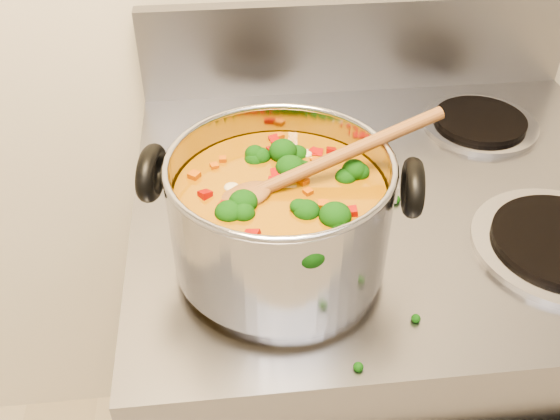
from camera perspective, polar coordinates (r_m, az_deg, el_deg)
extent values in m
cube|color=gray|center=(1.24, 8.04, -15.09)|extent=(0.75, 0.65, 0.92)
cube|color=gray|center=(1.13, 7.09, 14.70)|extent=(0.75, 0.03, 0.16)
cylinder|color=#A5A5AD|center=(0.77, 0.55, -5.16)|extent=(0.23, 0.23, 0.01)
cylinder|color=black|center=(0.77, 0.55, -4.73)|extent=(0.18, 0.18, 0.01)
cylinder|color=#A5A5AD|center=(1.00, -1.42, 6.68)|extent=(0.19, 0.19, 0.01)
cylinder|color=black|center=(1.00, -1.43, 7.06)|extent=(0.15, 0.15, 0.01)
cylinder|color=#A5A5AD|center=(1.09, 17.76, 7.45)|extent=(0.19, 0.19, 0.01)
cylinder|color=black|center=(1.08, 17.84, 7.81)|extent=(0.15, 0.15, 0.01)
cylinder|color=#A6A6AE|center=(0.72, 0.00, -0.22)|extent=(0.25, 0.25, 0.14)
torus|color=#A6A6AE|center=(0.68, 0.00, 4.26)|extent=(0.26, 0.26, 0.01)
cylinder|color=#8E550C|center=(0.73, 0.00, -1.24)|extent=(0.24, 0.24, 0.10)
torus|color=black|center=(0.72, -11.66, 3.35)|extent=(0.04, 0.08, 0.08)
torus|color=black|center=(0.69, 12.02, 2.04)|extent=(0.04, 0.08, 0.08)
ellipsoid|color=black|center=(0.71, 6.26, 2.45)|extent=(0.04, 0.04, 0.03)
ellipsoid|color=black|center=(0.71, 6.78, 2.75)|extent=(0.04, 0.04, 0.03)
ellipsoid|color=black|center=(0.69, -5.62, 1.33)|extent=(0.04, 0.04, 0.03)
ellipsoid|color=black|center=(0.65, 1.21, -1.18)|extent=(0.04, 0.04, 0.03)
ellipsoid|color=black|center=(0.75, -5.80, 4.79)|extent=(0.04, 0.04, 0.03)
ellipsoid|color=black|center=(0.74, -7.36, 4.13)|extent=(0.04, 0.04, 0.03)
ellipsoid|color=black|center=(0.76, -0.38, 5.37)|extent=(0.04, 0.04, 0.03)
ellipsoid|color=black|center=(0.75, 3.98, 5.02)|extent=(0.04, 0.04, 0.03)
ellipsoid|color=#970511|center=(0.62, -3.34, -3.57)|extent=(0.01, 0.01, 0.01)
ellipsoid|color=#970511|center=(0.73, -6.19, 3.57)|extent=(0.01, 0.01, 0.01)
ellipsoid|color=#970511|center=(0.65, 1.37, -1.50)|extent=(0.01, 0.01, 0.01)
ellipsoid|color=#970511|center=(0.72, -8.38, 2.78)|extent=(0.01, 0.01, 0.01)
ellipsoid|color=#970511|center=(0.71, -3.59, 2.47)|extent=(0.01, 0.01, 0.01)
ellipsoid|color=#970511|center=(0.63, -1.97, -2.86)|extent=(0.01, 0.01, 0.01)
ellipsoid|color=#970511|center=(0.76, 3.05, 5.57)|extent=(0.01, 0.01, 0.01)
ellipsoid|color=#970511|center=(0.73, -3.62, 3.73)|extent=(0.01, 0.01, 0.01)
ellipsoid|color=#970511|center=(0.72, 3.65, 3.41)|extent=(0.01, 0.01, 0.01)
ellipsoid|color=#970511|center=(0.74, -3.57, 4.31)|extent=(0.01, 0.01, 0.01)
ellipsoid|color=#970511|center=(0.68, -0.08, 0.73)|extent=(0.01, 0.01, 0.01)
ellipsoid|color=#970511|center=(0.64, 1.74, -1.88)|extent=(0.01, 0.01, 0.01)
ellipsoid|color=#A64909|center=(0.73, 5.04, 3.88)|extent=(0.01, 0.01, 0.01)
ellipsoid|color=#A64909|center=(0.71, 7.90, 2.11)|extent=(0.01, 0.01, 0.01)
ellipsoid|color=#A64909|center=(0.76, -1.66, 5.48)|extent=(0.01, 0.01, 0.01)
ellipsoid|color=#A64909|center=(0.66, -1.00, -0.77)|extent=(0.01, 0.01, 0.01)
ellipsoid|color=#A64909|center=(0.71, 1.48, 2.93)|extent=(0.01, 0.01, 0.01)
ellipsoid|color=#A64909|center=(0.75, 5.45, 5.00)|extent=(0.01, 0.01, 0.01)
ellipsoid|color=#A64909|center=(0.69, 0.43, 1.81)|extent=(0.01, 0.01, 0.01)
ellipsoid|color=#A64909|center=(0.76, 1.29, 5.30)|extent=(0.01, 0.01, 0.01)
ellipsoid|color=#A64909|center=(0.71, -7.05, 2.57)|extent=(0.01, 0.01, 0.01)
ellipsoid|color=#A64909|center=(0.63, -1.47, -3.00)|extent=(0.01, 0.01, 0.01)
ellipsoid|color=#A64909|center=(0.71, 7.07, 2.50)|extent=(0.01, 0.01, 0.01)
ellipsoid|color=#C8B489|center=(0.69, -7.17, 1.48)|extent=(0.02, 0.02, 0.01)
ellipsoid|color=#C8B489|center=(0.69, 5.63, 1.01)|extent=(0.02, 0.02, 0.01)
ellipsoid|color=#C8B489|center=(0.72, -6.94, 2.98)|extent=(0.02, 0.02, 0.01)
ellipsoid|color=#C8B489|center=(0.67, -2.90, 0.08)|extent=(0.02, 0.02, 0.01)
ellipsoid|color=#C8B489|center=(0.68, -1.85, 1.12)|extent=(0.02, 0.02, 0.01)
ellipsoid|color=#C8B489|center=(0.64, 0.01, -2.30)|extent=(0.02, 0.02, 0.01)
ellipsoid|color=brown|center=(0.69, -3.52, 1.07)|extent=(0.08, 0.06, 0.03)
cylinder|color=brown|center=(0.71, 5.81, 5.06)|extent=(0.24, 0.07, 0.07)
ellipsoid|color=black|center=(0.67, -0.93, -14.79)|extent=(0.01, 0.01, 0.01)
ellipsoid|color=black|center=(0.77, -12.68, -6.37)|extent=(0.01, 0.01, 0.01)
ellipsoid|color=black|center=(0.94, 4.70, 4.06)|extent=(0.01, 0.01, 0.01)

